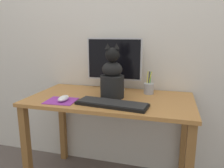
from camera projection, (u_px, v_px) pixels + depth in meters
wall_back at (122, 26)px, 1.79m from camera, size 7.00×0.04×2.50m
desk at (110, 113)px, 1.61m from camera, size 1.17×0.62×0.73m
monitor at (114, 62)px, 1.74m from camera, size 0.44×0.17×0.42m
keyboard at (112, 104)px, 1.40m from camera, size 0.48×0.20×0.02m
mousepad_left at (61, 101)px, 1.49m from camera, size 0.21×0.19×0.00m
computer_mouse_left at (63, 98)px, 1.49m from camera, size 0.06×0.11×0.03m
cat at (112, 78)px, 1.55m from camera, size 0.22×0.26×0.39m
pen_cup at (149, 88)px, 1.67m from camera, size 0.07×0.07×0.17m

